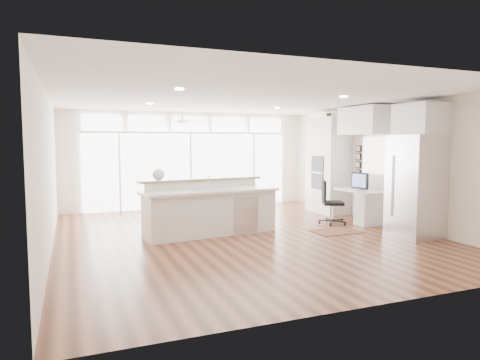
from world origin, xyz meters
name	(u,v)px	position (x,y,z in m)	size (l,w,h in m)	color
floor	(242,236)	(0.00, 0.00, -0.01)	(7.00, 8.00, 0.02)	#472416
ceiling	(242,99)	(0.00, 0.00, 2.70)	(7.00, 8.00, 0.02)	white
wall_back	(190,160)	(0.00, 4.00, 1.35)	(7.00, 0.04, 2.70)	white
wall_front	(378,188)	(0.00, -4.00, 1.35)	(7.00, 0.04, 2.70)	white
wall_left	(49,172)	(-3.50, 0.00, 1.35)	(0.04, 8.00, 2.70)	white
wall_right	(385,165)	(3.50, 0.00, 1.35)	(0.04, 8.00, 2.70)	white
glass_wall	(190,171)	(0.00, 3.94, 1.05)	(5.80, 0.06, 2.08)	white
transom_row	(190,124)	(0.00, 3.94, 2.38)	(5.90, 0.06, 0.40)	white
desk_window	(375,155)	(3.46, 0.30, 1.55)	(0.04, 0.85, 0.85)	white
ceiling_fan	(182,117)	(-0.50, 2.80, 2.48)	(1.16, 1.16, 0.32)	white
recessed_lights	(239,101)	(0.00, 0.20, 2.68)	(3.40, 3.00, 0.02)	white
oven_cabinet	(328,165)	(3.17, 1.80, 1.25)	(0.64, 1.20, 2.50)	white
desk_nook	(362,206)	(3.13, 0.30, 0.38)	(0.72, 1.30, 0.76)	white
upper_cabinets	(366,121)	(3.17, 0.30, 2.35)	(0.64, 1.30, 0.64)	white
refrigerator	(415,186)	(3.11, -1.35, 1.00)	(0.76, 0.90, 2.00)	silver
fridge_cabinet	(420,119)	(3.17, -1.35, 2.30)	(0.64, 0.90, 0.60)	white
framed_photos	(358,161)	(3.46, 0.92, 1.40)	(0.06, 0.22, 0.80)	black
kitchen_island	(211,207)	(-0.55, 0.32, 0.55)	(2.78, 1.05, 1.10)	white
rug	(335,231)	(1.92, -0.40, 0.01)	(0.95, 0.69, 0.01)	#391C12
office_chair	(333,203)	(2.36, 0.34, 0.49)	(0.51, 0.47, 0.98)	black
fishbowl	(158,174)	(-1.55, 0.60, 1.22)	(0.24, 0.24, 0.24)	white
monitor	(360,181)	(3.05, 0.30, 0.97)	(0.09, 0.51, 0.43)	black
keyboard	(354,190)	(2.88, 0.30, 0.77)	(0.12, 0.32, 0.02)	silver
potted_plant	(329,114)	(3.17, 1.80, 2.61)	(0.24, 0.27, 0.21)	#2C5624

